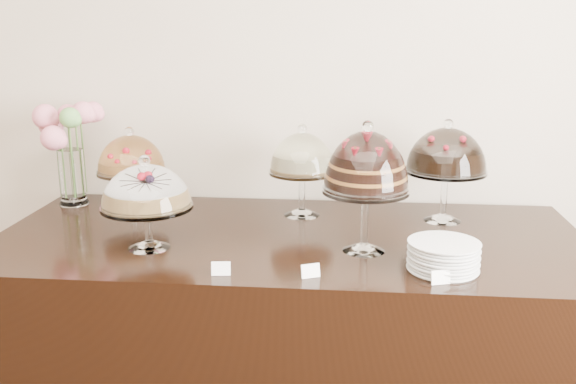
# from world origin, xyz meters

# --- Properties ---
(wall_back) EXTENTS (5.00, 0.04, 3.00)m
(wall_back) POSITION_xyz_m (0.00, 3.00, 1.50)
(wall_back) COLOR #BDAD98
(wall_back) RESTS_ON ground
(display_counter) EXTENTS (2.20, 1.00, 0.90)m
(display_counter) POSITION_xyz_m (0.22, 2.45, 0.45)
(display_counter) COLOR black
(display_counter) RESTS_ON ground
(cake_stand_sugar_sponge) EXTENTS (0.32, 0.32, 0.34)m
(cake_stand_sugar_sponge) POSITION_xyz_m (-0.26, 2.26, 1.11)
(cake_stand_sugar_sponge) COLOR white
(cake_stand_sugar_sponge) RESTS_ON display_counter
(cake_stand_choco_layer) EXTENTS (0.30, 0.30, 0.46)m
(cake_stand_choco_layer) POSITION_xyz_m (0.49, 2.30, 1.20)
(cake_stand_choco_layer) COLOR white
(cake_stand_choco_layer) RESTS_ON display_counter
(cake_stand_cheesecake) EXTENTS (0.27, 0.27, 0.38)m
(cake_stand_cheesecake) POSITION_xyz_m (0.25, 2.71, 1.14)
(cake_stand_cheesecake) COLOR white
(cake_stand_cheesecake) RESTS_ON display_counter
(cake_stand_dark_choco) EXTENTS (0.32, 0.32, 0.41)m
(cake_stand_dark_choco) POSITION_xyz_m (0.82, 2.69, 1.17)
(cake_stand_dark_choco) COLOR white
(cake_stand_dark_choco) RESTS_ON display_counter
(cake_stand_fruit_tart) EXTENTS (0.29, 0.29, 0.36)m
(cake_stand_fruit_tart) POSITION_xyz_m (-0.48, 2.73, 1.12)
(cake_stand_fruit_tart) COLOR white
(cake_stand_fruit_tart) RESTS_ON display_counter
(flower_vase) EXTENTS (0.27, 0.31, 0.45)m
(flower_vase) POSITION_xyz_m (-0.77, 2.78, 1.19)
(flower_vase) COLOR white
(flower_vase) RESTS_ON display_counter
(plate_stack) EXTENTS (0.22, 0.22, 0.09)m
(plate_stack) POSITION_xyz_m (0.74, 2.14, 0.95)
(plate_stack) COLOR silver
(plate_stack) RESTS_ON display_counter
(price_card_left) EXTENTS (0.06, 0.02, 0.04)m
(price_card_left) POSITION_xyz_m (0.04, 2.03, 0.92)
(price_card_left) COLOR white
(price_card_left) RESTS_ON display_counter
(price_card_right) EXTENTS (0.06, 0.03, 0.04)m
(price_card_right) POSITION_xyz_m (0.72, 2.03, 0.92)
(price_card_right) COLOR white
(price_card_right) RESTS_ON display_counter
(price_card_extra) EXTENTS (0.06, 0.04, 0.04)m
(price_card_extra) POSITION_xyz_m (0.32, 2.04, 0.92)
(price_card_extra) COLOR white
(price_card_extra) RESTS_ON display_counter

